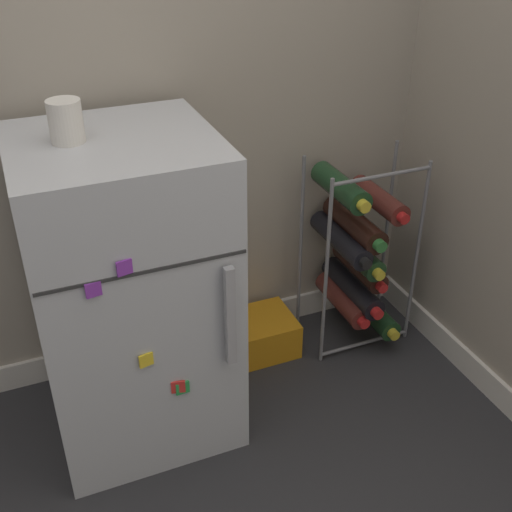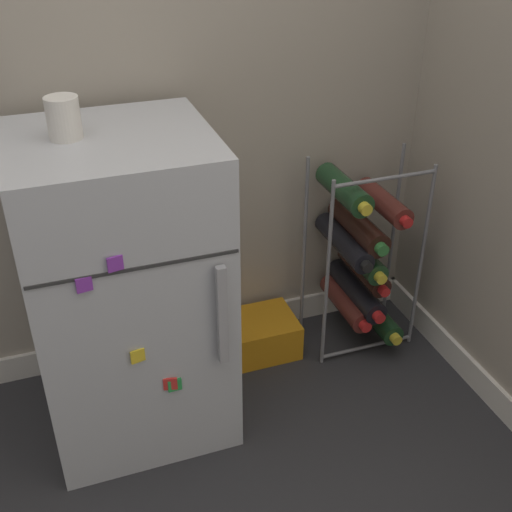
{
  "view_description": "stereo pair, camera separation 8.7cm",
  "coord_description": "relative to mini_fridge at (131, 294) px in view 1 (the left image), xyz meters",
  "views": [
    {
      "loc": [
        -0.44,
        -1.18,
        1.42
      ],
      "look_at": [
        0.18,
        0.32,
        0.44
      ],
      "focal_mm": 45.0,
      "sensor_mm": 36.0,
      "label": 1
    },
    {
      "loc": [
        -0.36,
        -1.21,
        1.42
      ],
      "look_at": [
        0.18,
        0.32,
        0.44
      ],
      "focal_mm": 45.0,
      "sensor_mm": 36.0,
      "label": 2
    }
  ],
  "objects": [
    {
      "name": "soda_box",
      "position": [
        0.41,
        0.15,
        -0.38
      ],
      "size": [
        0.29,
        0.2,
        0.13
      ],
      "color": "orange",
      "rests_on": "ground_plane"
    },
    {
      "name": "fridge_top_cup",
      "position": [
        -0.09,
        0.02,
        0.49
      ],
      "size": [
        0.08,
        0.08,
        0.1
      ],
      "color": "silver",
      "rests_on": "mini_fridge"
    },
    {
      "name": "mini_fridge",
      "position": [
        0.0,
        0.0,
        0.0
      ],
      "size": [
        0.49,
        0.5,
        0.88
      ],
      "color": "#B7BABF",
      "rests_on": "ground_plane"
    },
    {
      "name": "wine_rack",
      "position": [
        0.76,
        0.11,
        -0.11
      ],
      "size": [
        0.35,
        0.33,
        0.67
      ],
      "color": "slate",
      "rests_on": "ground_plane"
    },
    {
      "name": "ground_plane",
      "position": [
        0.2,
        -0.27,
        -0.44
      ],
      "size": [
        14.0,
        14.0,
        0.0
      ],
      "primitive_type": "plane",
      "color": "#28282B"
    }
  ]
}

